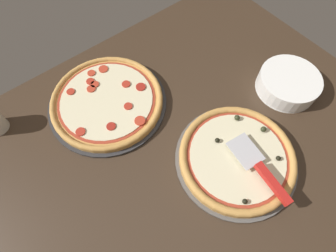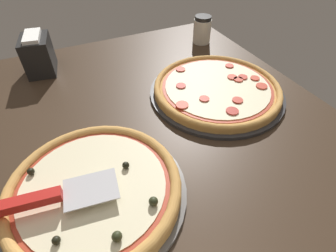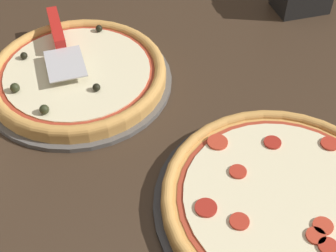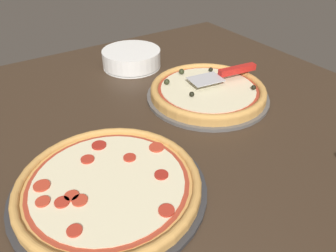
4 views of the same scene
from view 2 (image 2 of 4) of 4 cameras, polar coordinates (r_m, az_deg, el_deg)
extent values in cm
cube|color=#38281C|center=(63.70, -7.64, -8.43)|extent=(133.21, 118.80, 3.60)
cylinder|color=#565451|center=(57.66, -15.42, -14.10)|extent=(37.51, 37.51, 1.00)
cylinder|color=#C68E47|center=(56.43, -15.71, -13.24)|extent=(35.26, 35.26, 2.04)
torus|color=#C68E47|center=(55.62, -15.90, -12.64)|extent=(35.26, 35.26, 2.29)
cylinder|color=#A33823|center=(55.56, -15.92, -12.59)|extent=(30.65, 30.65, 0.15)
cylinder|color=beige|center=(55.46, -15.94, -12.52)|extent=(28.91, 28.91, 0.40)
sphere|color=black|center=(56.12, -9.18, -8.42)|extent=(1.50, 1.50, 1.50)
sphere|color=black|center=(61.27, -27.70, -8.74)|extent=(1.48, 1.48, 1.48)
sphere|color=#282D19|center=(50.39, -3.20, -16.06)|extent=(1.77, 1.77, 1.77)
sphere|color=black|center=(50.62, -23.17, -21.90)|extent=(1.45, 1.45, 1.45)
sphere|color=#282D19|center=(47.95, -11.05, -22.53)|extent=(1.81, 1.81, 1.81)
cylinder|color=#2D2D30|center=(82.60, 10.46, 7.20)|extent=(40.76, 40.76, 1.00)
cylinder|color=#C68E47|center=(81.89, 10.57, 7.91)|extent=(38.31, 38.31, 1.51)
torus|color=#C68E47|center=(81.48, 10.63, 8.35)|extent=(38.31, 38.31, 1.87)
cylinder|color=#A33823|center=(81.44, 10.64, 8.39)|extent=(33.30, 33.30, 0.15)
cylinder|color=beige|center=(81.37, 10.65, 8.47)|extent=(31.42, 31.42, 0.40)
cylinder|color=#B73823|center=(72.07, 3.09, 4.61)|extent=(3.52, 3.52, 0.40)
cylinder|color=maroon|center=(79.65, 2.83, 8.74)|extent=(2.98, 2.98, 0.40)
cylinder|color=#AD2D1E|center=(92.04, 13.24, 12.64)|extent=(2.76, 2.76, 0.40)
cylinder|color=#AD2D1E|center=(87.86, 2.75, 12.24)|extent=(3.08, 3.08, 0.40)
cylinder|color=#AD2D1E|center=(74.93, 7.90, 5.90)|extent=(2.84, 2.84, 0.40)
cylinder|color=#B73823|center=(87.46, 18.40, 9.85)|extent=(2.79, 2.79, 0.40)
cylinder|color=#B73823|center=(84.27, 19.72, 8.18)|extent=(3.36, 3.36, 0.40)
cylinder|color=#B73823|center=(86.10, 13.81, 10.31)|extent=(3.02, 3.02, 0.40)
cylinder|color=#AD2D1E|center=(76.22, 14.92, 5.45)|extent=(2.98, 2.98, 0.40)
cylinder|color=maroon|center=(71.97, 13.83, 3.19)|extent=(3.41, 3.41, 0.40)
cylinder|color=#B73823|center=(85.36, 15.07, 9.76)|extent=(2.88, 2.88, 0.40)
cylinder|color=#AD2D1E|center=(86.94, 15.97, 10.21)|extent=(2.89, 2.89, 0.40)
cube|color=#B7B7BC|center=(52.57, -16.44, -12.99)|extent=(8.51, 10.87, 0.24)
cube|color=red|center=(54.27, -29.03, -14.43)|extent=(3.98, 13.31, 2.00)
cylinder|color=silver|center=(112.29, 7.41, 19.78)|extent=(6.94, 6.94, 9.14)
cylinder|color=black|center=(110.39, 7.67, 22.30)|extent=(6.38, 6.38, 1.40)
cube|color=black|center=(99.89, -26.34, 13.65)|extent=(13.45, 10.56, 11.88)
cube|color=white|center=(97.37, -27.55, 16.96)|extent=(11.00, 6.41, 1.20)
camera|label=1|loc=(0.75, -60.06, 53.43)|focal=28.00mm
camera|label=3|loc=(0.77, 65.65, 34.98)|focal=50.00mm
camera|label=4|loc=(1.17, 6.46, 43.72)|focal=35.00mm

